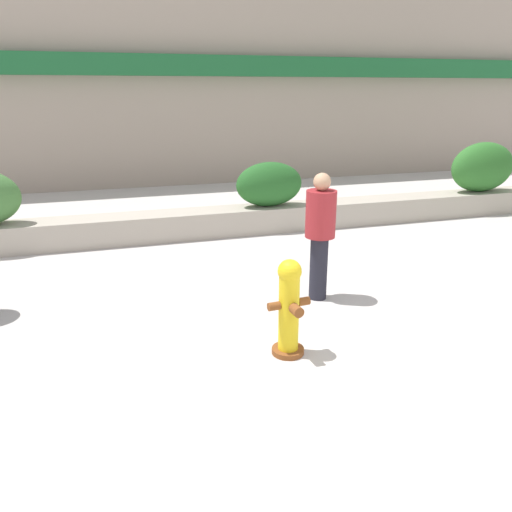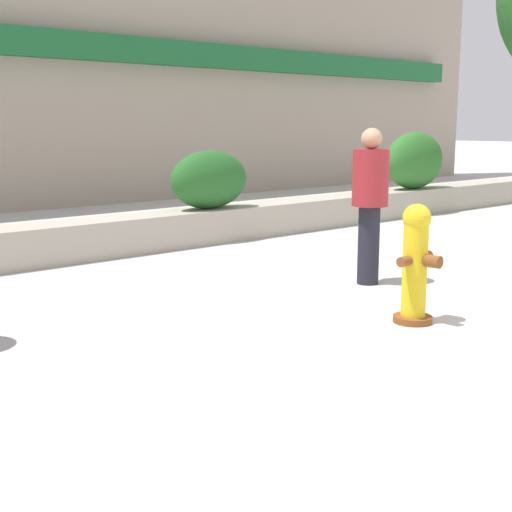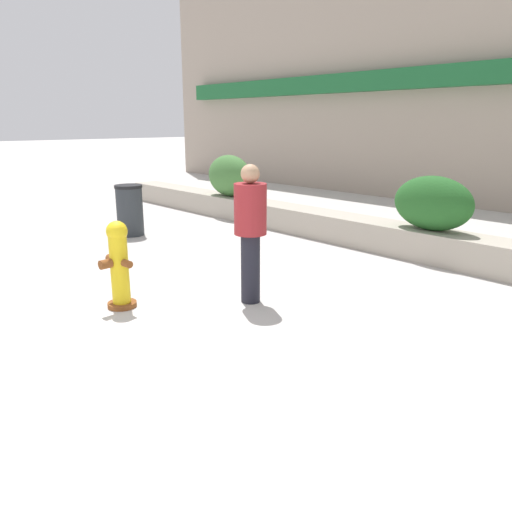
{
  "view_description": "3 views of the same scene",
  "coord_description": "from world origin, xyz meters",
  "px_view_note": "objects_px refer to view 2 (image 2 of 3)",
  "views": [
    {
      "loc": [
        -3.0,
        -3.34,
        2.75
      ],
      "look_at": [
        -1.34,
        2.08,
        0.84
      ],
      "focal_mm": 35.0,
      "sensor_mm": 36.0,
      "label": 1
    },
    {
      "loc": [
        -6.43,
        -2.59,
        1.78
      ],
      "look_at": [
        -1.6,
        2.93,
        0.41
      ],
      "focal_mm": 50.0,
      "sensor_mm": 36.0,
      "label": 2
    },
    {
      "loc": [
        4.17,
        -1.47,
        2.21
      ],
      "look_at": [
        -0.63,
        2.86,
        0.47
      ],
      "focal_mm": 35.0,
      "sensor_mm": 36.0,
      "label": 3
    }
  ],
  "objects_px": {
    "hedge_bush_1": "(209,180)",
    "fire_hydrant": "(415,263)",
    "hedge_bush_2": "(415,160)",
    "pedestrian": "(370,196)"
  },
  "relations": [
    {
      "from": "hedge_bush_1",
      "to": "fire_hydrant",
      "type": "bearing_deg",
      "value": -106.08
    },
    {
      "from": "hedge_bush_2",
      "to": "pedestrian",
      "type": "bearing_deg",
      "value": -147.74
    },
    {
      "from": "hedge_bush_1",
      "to": "pedestrian",
      "type": "height_order",
      "value": "pedestrian"
    },
    {
      "from": "hedge_bush_2",
      "to": "fire_hydrant",
      "type": "bearing_deg",
      "value": -143.38
    },
    {
      "from": "hedge_bush_1",
      "to": "pedestrian",
      "type": "distance_m",
      "value": 3.55
    },
    {
      "from": "hedge_bush_1",
      "to": "fire_hydrant",
      "type": "xyz_separation_m",
      "value": [
        -1.39,
        -4.83,
        -0.39
      ]
    },
    {
      "from": "hedge_bush_1",
      "to": "hedge_bush_2",
      "type": "height_order",
      "value": "hedge_bush_2"
    },
    {
      "from": "hedge_bush_1",
      "to": "hedge_bush_2",
      "type": "distance_m",
      "value": 5.11
    },
    {
      "from": "fire_hydrant",
      "to": "hedge_bush_1",
      "type": "bearing_deg",
      "value": 73.92
    },
    {
      "from": "fire_hydrant",
      "to": "pedestrian",
      "type": "relative_size",
      "value": 0.62
    }
  ]
}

